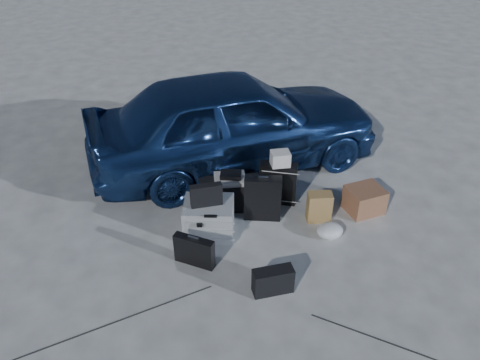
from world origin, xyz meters
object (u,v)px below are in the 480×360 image
object	(u,v)px
briefcase	(194,251)
pelican_case	(209,218)
suitcase_left	(263,198)
car	(234,121)
suitcase_right	(278,183)
cardboard_box	(364,200)
duffel_bag	(230,194)

from	to	relation	value
briefcase	pelican_case	bearing A→B (deg)	98.82
briefcase	suitcase_left	distance (m)	1.10
car	suitcase_left	distance (m)	1.36
pelican_case	briefcase	world-z (taller)	pelican_case
briefcase	car	bearing A→B (deg)	101.33
car	suitcase_left	world-z (taller)	car
pelican_case	suitcase_right	xyz separation A→B (m)	(0.91, 0.47, 0.07)
suitcase_left	cardboard_box	xyz separation A→B (m)	(1.26, -0.06, -0.13)
cardboard_box	suitcase_right	bearing A→B (deg)	160.39
pelican_case	suitcase_left	bearing A→B (deg)	25.02
duffel_bag	car	bearing A→B (deg)	80.34
briefcase	suitcase_left	size ratio (longest dim) A/B	0.78
suitcase_right	duffel_bag	distance (m)	0.62
briefcase	suitcase_left	bearing A→B (deg)	68.99
car	pelican_case	xyz separation A→B (m)	(-0.51, -1.47, -0.47)
briefcase	cardboard_box	xyz separation A→B (m)	(2.13, 0.61, -0.02)
briefcase	duffel_bag	distance (m)	1.08
duffel_bag	pelican_case	bearing A→B (deg)	-122.15
suitcase_right	briefcase	bearing A→B (deg)	-119.66
cardboard_box	briefcase	bearing A→B (deg)	-164.08
suitcase_left	car	bearing A→B (deg)	109.75
suitcase_left	cardboard_box	size ratio (longest dim) A/B	1.35
briefcase	suitcase_right	distance (m)	1.48
pelican_case	duffel_bag	distance (m)	0.54
car	briefcase	size ratio (longest dim) A/B	8.91
car	suitcase_right	xyz separation A→B (m)	(0.40, -1.00, -0.40)
pelican_case	suitcase_right	world-z (taller)	suitcase_right
pelican_case	duffel_bag	world-z (taller)	pelican_case
car	duffel_bag	bearing A→B (deg)	157.36
car	pelican_case	distance (m)	1.62
car	duffel_bag	size ratio (longest dim) A/B	5.31
suitcase_right	duffel_bag	xyz separation A→B (m)	(-0.61, -0.02, -0.09)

